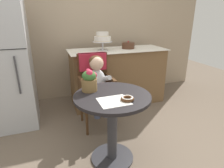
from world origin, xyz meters
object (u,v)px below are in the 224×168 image
Objects in this scene: flower_vase at (89,80)px; cafe_table at (112,115)px; tiered_cake_stand at (102,38)px; refrigerator at (4,63)px; wicker_chair at (94,78)px; round_layer_cake at (128,45)px; donut_front at (127,98)px; seated_child at (98,79)px.

cafe_table is at bearing -45.61° from flower_vase.
tiered_cake_stand is 1.38m from refrigerator.
wicker_chair is 0.96m from round_layer_cake.
donut_front is 0.39× the size of tiered_cake_stand.
seated_child is at bearing 94.42° from donut_front.
tiered_cake_stand is (0.27, 0.69, 0.41)m from seated_child.
refrigerator is at bearing -171.56° from tiered_cake_stand.
round_layer_cake is (0.91, 1.15, 0.12)m from flower_vase.
cafe_table is 1.45m from tiered_cake_stand.
wicker_chair is 1.14m from refrigerator.
round_layer_cake is (0.44, 0.03, -0.13)m from tiered_cake_stand.
seated_child is (0.00, -0.16, 0.04)m from wicker_chair.
donut_front is at bearing -113.88° from round_layer_cake.
cafe_table is 0.78m from wicker_chair.
tiered_cake_stand is 1.46× the size of round_layer_cake.
wicker_chair is at bearing -141.93° from round_layer_cake.
tiered_cake_stand is (0.30, 1.30, 0.57)m from cafe_table.
wicker_chair is 4.37× the size of flower_vase.
wicker_chair is at bearing -117.29° from tiered_cake_stand.
donut_front is 1.70m from refrigerator.
donut_front is at bearing -47.99° from refrigerator.
seated_child is 0.50m from flower_vase.
donut_front is 0.58× the size of round_layer_cake.
round_layer_cake reaches higher than flower_vase.
flower_vase is (-0.20, -0.59, 0.19)m from wicker_chair.
seated_child is 3.53× the size of round_layer_cake.
donut_front is 1.64m from round_layer_cake.
flower_vase is 1.48m from round_layer_cake.
wicker_chair is at bearing -17.21° from refrigerator.
donut_front is (0.08, -0.16, 0.23)m from cafe_table.
seated_child is 6.14× the size of donut_front.
flower_vase is 0.13× the size of refrigerator.
wicker_chair is 0.93m from donut_front.
refrigerator is (-1.79, -0.23, -0.10)m from round_layer_cake.
cafe_table is at bearing -92.19° from seated_child.
cafe_table is 1.59m from round_layer_cake.
donut_front is 0.43m from flower_vase.
cafe_table is 2.40× the size of tiered_cake_stand.
refrigerator is (-0.88, 0.92, 0.02)m from flower_vase.
seated_child reaches higher than cafe_table.
tiered_cake_stand is at bearing 77.09° from cafe_table.
refrigerator is at bearing 133.67° from cafe_table.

